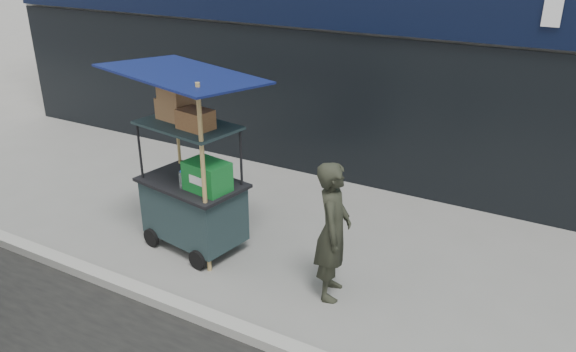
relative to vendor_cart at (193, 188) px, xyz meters
The scene contains 4 objects.
ground 1.89m from the vendor_cart, 37.06° to the right, with size 80.00×80.00×0.00m, color slate.
curb 1.98m from the vendor_cart, 42.10° to the right, with size 80.00×0.18×0.12m, color gray.
vendor_cart is the anchor object (origin of this frame).
vendor_man 2.00m from the vendor_cart, ahead, with size 0.59×0.39×1.62m, color #26281D.
Camera 1 is at (2.86, -4.00, 3.81)m, focal length 35.00 mm.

